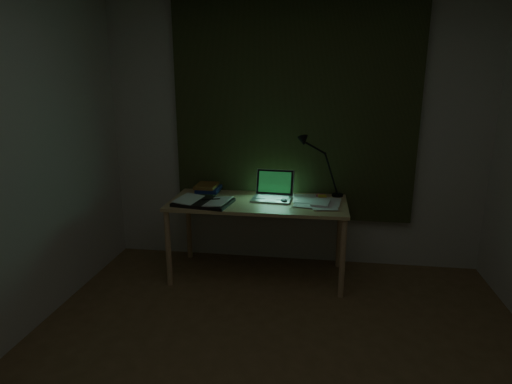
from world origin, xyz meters
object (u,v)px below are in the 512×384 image
desk (258,239)px  book_stack (207,189)px  open_textbook (203,202)px  desk_lamp (339,167)px  laptop (272,186)px  loose_papers (315,202)px

desk → book_stack: book_stack is taller
open_textbook → desk_lamp: bearing=28.7°
laptop → desk_lamp: 0.63m
book_stack → desk_lamp: bearing=4.5°
laptop → loose_papers: 0.40m
open_textbook → book_stack: (-0.05, 0.32, 0.03)m
desk → loose_papers: size_ratio=4.31×
open_textbook → book_stack: book_stack is taller
laptop → open_textbook: (-0.57, -0.20, -0.10)m
book_stack → loose_papers: 1.01m
laptop → open_textbook: bearing=-155.9°
laptop → book_stack: (-0.61, 0.12, -0.07)m
desk → laptop: bearing=26.9°
laptop → desk_lamp: (0.58, 0.21, 0.15)m
desk_lamp → book_stack: bearing=-170.8°
desk_lamp → open_textbook: bearing=-155.4°
desk → loose_papers: (0.49, 0.00, 0.36)m
book_stack → loose_papers: book_stack is taller
loose_papers → laptop: bearing=171.8°
loose_papers → desk_lamp: (0.20, 0.27, 0.26)m
desk → book_stack: 0.66m
book_stack → desk_lamp: 1.22m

